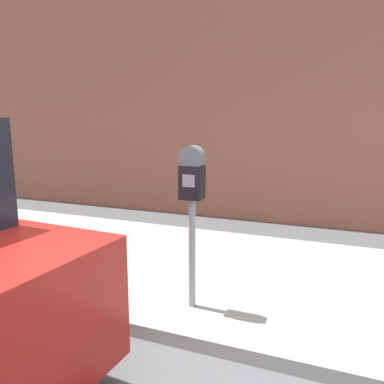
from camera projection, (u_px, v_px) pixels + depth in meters
The scene contains 3 objects.
sidewalk at pixel (218, 273), 4.23m from camera, with size 24.00×2.80×0.12m.
building_facade at pixel (270, 87), 6.33m from camera, with size 24.00×0.30×4.66m.
parking_meter at pixel (192, 191), 3.16m from camera, with size 0.21×0.15×1.43m.
Camera 1 is at (1.21, -1.62, 1.73)m, focal length 35.00 mm.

